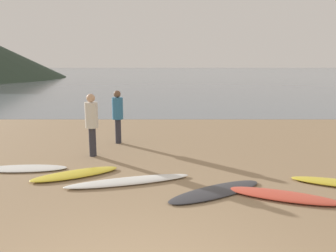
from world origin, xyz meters
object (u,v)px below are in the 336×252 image
object	(u,v)px
surfboard_5	(282,196)
person_0	(91,120)
surfboard_1	(23,168)
surfboard_3	(128,181)
person_2	(117,112)
surfboard_4	(215,191)
surfboard_2	(75,174)

from	to	relation	value
surfboard_5	person_0	xyz separation A→B (m)	(-4.12, 2.81, 0.93)
surfboard_1	surfboard_3	distance (m)	2.69
surfboard_1	surfboard_5	world-z (taller)	surfboard_5
person_2	surfboard_1	bearing A→B (deg)	42.47
person_2	surfboard_4	bearing A→B (deg)	109.36
surfboard_4	surfboard_5	size ratio (longest dim) A/B	1.04
surfboard_2	surfboard_4	size ratio (longest dim) A/B	0.90
surfboard_1	surfboard_3	xyz separation A→B (m)	(2.54, -0.86, 0.01)
surfboard_3	person_2	distance (m)	3.64
surfboard_3	surfboard_5	bearing A→B (deg)	-31.72
surfboard_3	surfboard_1	bearing A→B (deg)	144.52
person_2	surfboard_2	bearing A→B (deg)	68.11
surfboard_4	person_2	bearing A→B (deg)	90.15
surfboard_1	surfboard_4	bearing A→B (deg)	-21.48
surfboard_1	surfboard_3	world-z (taller)	surfboard_3
surfboard_2	surfboard_4	world-z (taller)	surfboard_2
surfboard_2	surfboard_3	world-z (taller)	surfboard_2
surfboard_2	surfboard_3	distance (m)	1.30
surfboard_1	person_2	bearing A→B (deg)	51.40
surfboard_5	person_0	world-z (taller)	person_0
surfboard_1	surfboard_2	world-z (taller)	surfboard_2
surfboard_2	person_2	bearing A→B (deg)	51.39
surfboard_1	surfboard_5	bearing A→B (deg)	-20.00
surfboard_4	person_0	xyz separation A→B (m)	(-2.92, 2.57, 0.95)
surfboard_1	surfboard_4	xyz separation A→B (m)	(4.28, -1.41, 0.00)
surfboard_1	surfboard_5	distance (m)	5.73
surfboard_1	person_0	size ratio (longest dim) A/B	1.19
surfboard_2	surfboard_4	xyz separation A→B (m)	(2.97, -0.98, -0.01)
person_0	surfboard_2	bearing A→B (deg)	13.37
surfboard_3	surfboard_4	size ratio (longest dim) A/B	1.23
surfboard_1	surfboard_2	xyz separation A→B (m)	(1.32, -0.43, 0.01)
surfboard_5	person_2	bearing A→B (deg)	152.00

